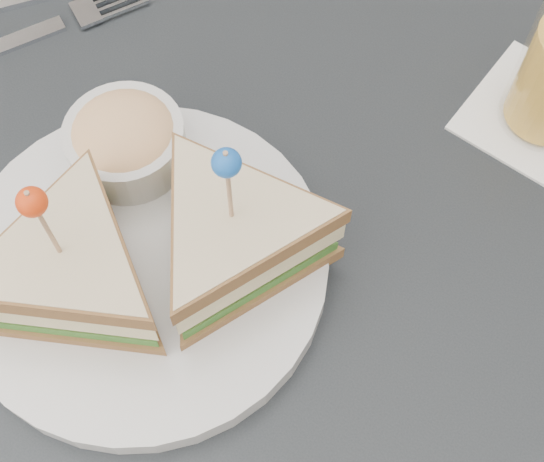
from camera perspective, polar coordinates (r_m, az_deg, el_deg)
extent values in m
cube|color=black|center=(0.56, -1.43, -3.35)|extent=(0.80, 0.80, 0.03)
cylinder|color=black|center=(1.14, -5.92, 11.38)|extent=(0.04, 0.04, 0.72)
cylinder|color=silver|center=(0.54, -9.59, -2.54)|extent=(0.28, 0.28, 0.02)
cylinder|color=silver|center=(0.53, -9.75, -2.09)|extent=(0.28, 0.28, 0.00)
cylinder|color=tan|center=(0.45, -16.58, 0.16)|extent=(0.00, 0.00, 0.08)
sphere|color=red|center=(0.42, -17.64, 2.10)|extent=(0.02, 0.02, 0.02)
cylinder|color=tan|center=(0.44, -3.24, 3.00)|extent=(0.00, 0.00, 0.08)
sphere|color=#1652A8|center=(0.42, -3.46, 5.15)|extent=(0.02, 0.02, 0.02)
cylinder|color=silver|center=(0.56, -10.87, 6.39)|extent=(0.09, 0.09, 0.04)
ellipsoid|color=#E0B772|center=(0.55, -11.11, 7.16)|extent=(0.08, 0.08, 0.03)
cube|color=silver|center=(0.69, -13.83, 15.70)|extent=(0.04, 0.03, 0.00)
cube|color=white|center=(0.64, 19.62, 8.08)|extent=(0.12, 0.12, 0.00)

